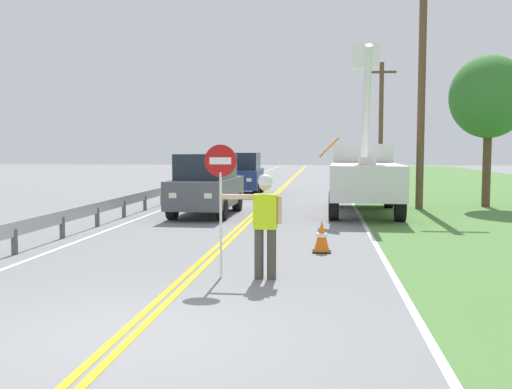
% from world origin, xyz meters
% --- Properties ---
extents(ground_plane, '(160.00, 160.00, 0.00)m').
position_xyz_m(ground_plane, '(0.00, 0.00, 0.00)').
color(ground_plane, gray).
extents(centerline_yellow_left, '(0.11, 110.00, 0.01)m').
position_xyz_m(centerline_yellow_left, '(-0.09, 20.00, 0.01)').
color(centerline_yellow_left, yellow).
rests_on(centerline_yellow_left, ground).
extents(centerline_yellow_right, '(0.11, 110.00, 0.01)m').
position_xyz_m(centerline_yellow_right, '(0.09, 20.00, 0.01)').
color(centerline_yellow_right, yellow).
rests_on(centerline_yellow_right, ground).
extents(edge_line_right, '(0.12, 110.00, 0.01)m').
position_xyz_m(edge_line_right, '(3.60, 20.00, 0.01)').
color(edge_line_right, silver).
rests_on(edge_line_right, ground).
extents(edge_line_left, '(0.12, 110.00, 0.01)m').
position_xyz_m(edge_line_left, '(-3.60, 20.00, 0.01)').
color(edge_line_left, silver).
rests_on(edge_line_left, ground).
extents(flagger_worker, '(1.09, 0.25, 1.83)m').
position_xyz_m(flagger_worker, '(1.35, 3.26, 1.05)').
color(flagger_worker, '#474238').
rests_on(flagger_worker, ground).
extents(stop_sign_paddle, '(0.56, 0.04, 2.33)m').
position_xyz_m(stop_sign_paddle, '(0.58, 3.26, 1.71)').
color(stop_sign_paddle, silver).
rests_on(stop_sign_paddle, ground).
extents(utility_bucket_truck, '(2.84, 6.87, 5.89)m').
position_xyz_m(utility_bucket_truck, '(3.80, 14.38, 1.43)').
color(utility_bucket_truck, silver).
rests_on(utility_bucket_truck, ground).
extents(oncoming_suv_nearest, '(1.99, 4.64, 2.10)m').
position_xyz_m(oncoming_suv_nearest, '(-1.62, 12.89, 1.06)').
color(oncoming_suv_nearest, '#4C5156').
rests_on(oncoming_suv_nearest, ground).
extents(oncoming_suv_second, '(2.03, 4.66, 2.10)m').
position_xyz_m(oncoming_suv_second, '(-1.68, 22.24, 1.06)').
color(oncoming_suv_second, navy).
rests_on(oncoming_suv_second, ground).
extents(utility_pole_near, '(1.80, 0.28, 8.69)m').
position_xyz_m(utility_pole_near, '(6.00, 15.86, 4.53)').
color(utility_pole_near, brown).
rests_on(utility_pole_near, ground).
extents(utility_pole_mid, '(1.80, 0.28, 7.70)m').
position_xyz_m(utility_pole_mid, '(5.97, 30.70, 4.03)').
color(utility_pole_mid, brown).
rests_on(utility_pole_mid, ground).
extents(traffic_cone_lead, '(0.40, 0.40, 0.70)m').
position_xyz_m(traffic_cone_lead, '(2.33, 6.01, 0.34)').
color(traffic_cone_lead, orange).
rests_on(traffic_cone_lead, ground).
extents(guardrail_left_shoulder, '(0.10, 32.00, 0.71)m').
position_xyz_m(guardrail_left_shoulder, '(-4.20, 15.26, 0.52)').
color(guardrail_left_shoulder, '#9EA0A3').
rests_on(guardrail_left_shoulder, ground).
extents(roadside_tree_verge, '(3.00, 3.00, 5.90)m').
position_xyz_m(roadside_tree_verge, '(8.73, 16.96, 4.27)').
color(roadside_tree_verge, brown).
rests_on(roadside_tree_verge, ground).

